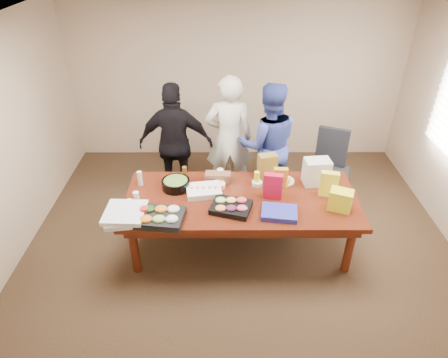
{
  "coord_description": "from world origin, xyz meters",
  "views": [
    {
      "loc": [
        -0.22,
        -3.89,
        3.51
      ],
      "look_at": [
        -0.21,
        0.1,
        0.96
      ],
      "focal_mm": 31.78,
      "sensor_mm": 36.0,
      "label": 1
    }
  ],
  "objects_px": {
    "person_right": "(268,145)",
    "person_center": "(229,139)",
    "salad_bowl": "(176,184)",
    "office_chair": "(332,171)",
    "sheet_cake": "(204,191)",
    "conference_table": "(240,222)"
  },
  "relations": [
    {
      "from": "person_right",
      "to": "person_center",
      "type": "bearing_deg",
      "value": -14.71
    },
    {
      "from": "person_center",
      "to": "salad_bowl",
      "type": "relative_size",
      "value": 5.37
    },
    {
      "from": "person_right",
      "to": "salad_bowl",
      "type": "relative_size",
      "value": 5.19
    },
    {
      "from": "person_center",
      "to": "person_right",
      "type": "height_order",
      "value": "person_center"
    },
    {
      "from": "person_center",
      "to": "office_chair",
      "type": "bearing_deg",
      "value": 169.81
    },
    {
      "from": "sheet_cake",
      "to": "person_center",
      "type": "bearing_deg",
      "value": 64.55
    },
    {
      "from": "office_chair",
      "to": "sheet_cake",
      "type": "distance_m",
      "value": 2.03
    },
    {
      "from": "salad_bowl",
      "to": "sheet_cake",
      "type": "bearing_deg",
      "value": -17.89
    },
    {
      "from": "person_right",
      "to": "salad_bowl",
      "type": "xyz_separation_m",
      "value": [
        -1.22,
        -0.87,
        -0.1
      ]
    },
    {
      "from": "conference_table",
      "to": "sheet_cake",
      "type": "relative_size",
      "value": 6.74
    },
    {
      "from": "office_chair",
      "to": "person_center",
      "type": "distance_m",
      "value": 1.56
    },
    {
      "from": "office_chair",
      "to": "person_right",
      "type": "bearing_deg",
      "value": -163.97
    },
    {
      "from": "person_center",
      "to": "salad_bowl",
      "type": "distance_m",
      "value": 1.2
    },
    {
      "from": "office_chair",
      "to": "salad_bowl",
      "type": "bearing_deg",
      "value": -138.4
    },
    {
      "from": "office_chair",
      "to": "conference_table",
      "type": "bearing_deg",
      "value": -122.08
    },
    {
      "from": "person_center",
      "to": "person_right",
      "type": "distance_m",
      "value": 0.56
    },
    {
      "from": "office_chair",
      "to": "person_right",
      "type": "height_order",
      "value": "person_right"
    },
    {
      "from": "person_right",
      "to": "salad_bowl",
      "type": "distance_m",
      "value": 1.5
    },
    {
      "from": "sheet_cake",
      "to": "office_chair",
      "type": "bearing_deg",
      "value": 16.73
    },
    {
      "from": "sheet_cake",
      "to": "salad_bowl",
      "type": "relative_size",
      "value": 1.19
    },
    {
      "from": "office_chair",
      "to": "person_right",
      "type": "distance_m",
      "value": 1.02
    },
    {
      "from": "person_center",
      "to": "sheet_cake",
      "type": "distance_m",
      "value": 1.15
    }
  ]
}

